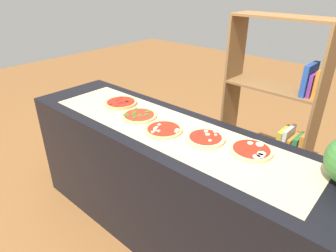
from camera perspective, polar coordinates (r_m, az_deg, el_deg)
ground_plane at (r=2.54m, az=0.00°, el=-19.73°), size 12.00×12.00×0.00m
counter at (r=2.22m, az=0.00°, el=-11.37°), size 2.43×0.67×0.94m
parchment_paper at (r=1.96m, az=0.00°, el=-0.49°), size 1.97×0.50×0.00m
pizza_pepperoni_0 at (r=2.37m, az=-9.20°, el=4.49°), size 0.25×0.25×0.03m
pizza_spinach_1 at (r=2.14m, az=-5.67°, el=2.05°), size 0.26×0.26×0.02m
pizza_mushroom_2 at (r=1.93m, az=-0.87°, el=-0.69°), size 0.25×0.25×0.02m
pizza_mushroom_3 at (r=1.83m, az=7.33°, el=-2.42°), size 0.24×0.24×0.03m
pizza_mozzarella_4 at (r=1.77m, az=16.01°, el=-4.60°), size 0.25×0.25×0.03m
bookshelf at (r=2.59m, az=20.31°, el=-1.00°), size 0.76×0.29×1.61m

